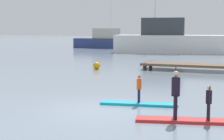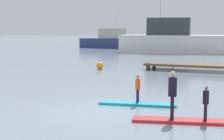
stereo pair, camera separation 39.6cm
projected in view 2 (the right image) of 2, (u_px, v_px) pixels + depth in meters
name	position (u px, v px, depth m)	size (l,w,h in m)	color
ground_plane	(97.00, 110.00, 13.69)	(240.00, 240.00, 0.00)	gray
paddleboard_near	(138.00, 104.00, 14.66)	(3.23, 1.12, 0.10)	#1E9EB2
paddler_child_solo	(138.00, 87.00, 14.59)	(0.23, 0.40, 1.14)	#19194C
paddleboard_far	(181.00, 121.00, 11.97)	(3.34, 1.32, 0.10)	red
paddler_adult	(172.00, 92.00, 11.91)	(0.34, 0.50, 1.76)	black
paddler_child_front	(206.00, 101.00, 11.76)	(0.24, 0.40, 1.18)	black
fishing_boat_white_large	(173.00, 40.00, 45.31)	(14.05, 5.49, 10.26)	silver
motor_boat_small_navy	(108.00, 40.00, 56.84)	(8.70, 2.74, 9.06)	navy
mooring_buoy_mid	(100.00, 66.00, 27.38)	(0.56, 0.56, 0.56)	orange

